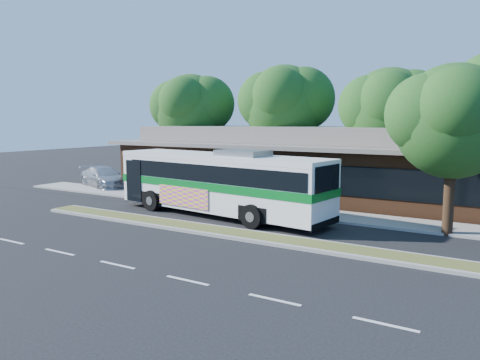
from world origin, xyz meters
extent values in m
plane|color=black|center=(0.00, 0.00, 0.00)|extent=(120.00, 120.00, 0.00)
cube|color=#4B5223|center=(0.00, 0.60, 0.07)|extent=(26.00, 1.10, 0.15)
cube|color=gray|center=(0.00, 6.40, 0.06)|extent=(44.00, 2.60, 0.12)
cube|color=black|center=(-18.00, 10.00, 0.01)|extent=(14.00, 12.00, 0.01)
cube|color=brown|center=(0.00, 13.00, 1.60)|extent=(32.00, 10.00, 3.20)
cube|color=slate|center=(0.00, 13.00, 3.32)|extent=(33.20, 11.20, 0.24)
cube|color=slate|center=(0.00, 13.00, 3.95)|extent=(30.00, 8.00, 1.00)
cube|color=black|center=(0.00, 7.97, 1.70)|extent=(30.00, 0.06, 1.60)
cylinder|color=black|center=(-15.00, 15.00, 1.99)|extent=(0.44, 0.44, 3.99)
sphere|color=#1B4216|center=(-15.00, 15.00, 5.73)|extent=(5.80, 5.80, 5.80)
sphere|color=#1B4216|center=(-13.70, 15.43, 6.19)|extent=(4.52, 4.52, 4.52)
cylinder|color=black|center=(-7.00, 16.00, 2.10)|extent=(0.44, 0.44, 4.20)
sphere|color=#1B4216|center=(-7.00, 16.00, 6.00)|extent=(6.00, 6.00, 6.00)
sphere|color=#1B4216|center=(-5.65, 16.45, 6.48)|extent=(4.68, 4.68, 4.68)
cylinder|color=black|center=(1.00, 15.00, 1.89)|extent=(0.44, 0.44, 3.78)
sphere|color=#1B4216|center=(1.00, 15.00, 5.46)|extent=(5.60, 5.60, 5.60)
sphere|color=#1B4216|center=(2.26, 15.42, 5.91)|extent=(4.37, 4.37, 4.37)
cube|color=white|center=(-4.64, 3.73, 1.75)|extent=(12.45, 4.08, 2.81)
cube|color=black|center=(-4.34, 3.69, 2.31)|extent=(11.48, 4.01, 0.84)
cube|color=white|center=(-4.64, 3.73, 3.04)|extent=(12.47, 4.10, 0.26)
cube|color=#04631D|center=(-4.64, 3.73, 1.67)|extent=(12.52, 4.15, 0.39)
cube|color=black|center=(-10.73, 4.48, 2.09)|extent=(0.34, 2.28, 1.74)
cube|color=black|center=(1.44, 2.98, 2.42)|extent=(0.32, 2.12, 1.12)
cube|color=#C439B2|center=(-6.12, 2.57, 1.02)|extent=(3.44, 0.48, 1.02)
cube|color=slate|center=(-3.13, 3.54, 3.30)|extent=(2.63, 1.92, 0.31)
cylinder|color=black|center=(-8.54, 2.92, 0.56)|extent=(1.16, 0.50, 1.12)
cylinder|color=black|center=(-8.23, 5.46, 0.56)|extent=(1.16, 0.50, 1.12)
cylinder|color=black|center=(-1.77, 2.09, 0.56)|extent=(1.16, 0.50, 1.12)
cylinder|color=black|center=(-1.45, 4.62, 0.56)|extent=(1.16, 0.50, 1.12)
imported|color=#ADAFB4|center=(-17.55, 7.80, 0.75)|extent=(5.58, 3.75, 1.50)
cylinder|color=black|center=(6.00, 5.30, 1.71)|extent=(0.44, 0.44, 3.41)
sphere|color=#1B4216|center=(6.00, 5.30, 4.85)|extent=(4.78, 4.78, 4.78)
camera|label=1|loc=(8.58, -16.00, 4.90)|focal=35.00mm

